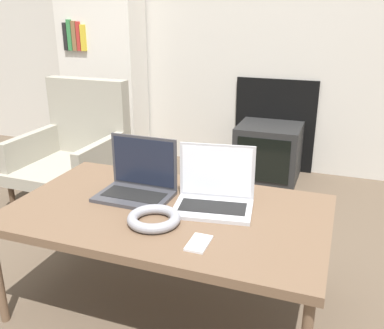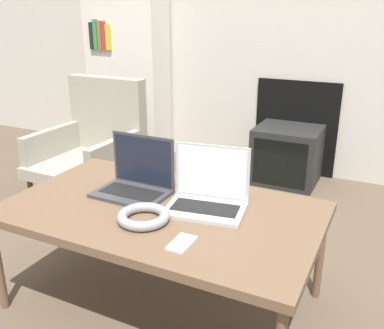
% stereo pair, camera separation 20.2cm
% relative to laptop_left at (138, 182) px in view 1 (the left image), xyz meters
% --- Properties ---
extents(wall_back, '(7.00, 0.08, 2.60)m').
position_rel_laptop_left_xyz_m(wall_back, '(0.18, 1.87, 0.75)').
color(wall_back, beige).
rests_on(wall_back, ground_plane).
extents(table, '(1.32, 0.77, 0.47)m').
position_rel_laptop_left_xyz_m(table, '(0.18, -0.09, -0.09)').
color(table, brown).
rests_on(table, ground_plane).
extents(laptop_left, '(0.33, 0.23, 0.26)m').
position_rel_laptop_left_xyz_m(laptop_left, '(0.00, 0.00, 0.00)').
color(laptop_left, '#38383D').
rests_on(laptop_left, table).
extents(laptop_right, '(0.35, 0.27, 0.26)m').
position_rel_laptop_left_xyz_m(laptop_right, '(0.36, -0.00, 0.00)').
color(laptop_right, '#B2B2B7').
rests_on(laptop_right, table).
extents(headphones, '(0.21, 0.21, 0.04)m').
position_rel_laptop_left_xyz_m(headphones, '(0.18, -0.23, -0.04)').
color(headphones, gray).
rests_on(headphones, table).
extents(phone, '(0.07, 0.12, 0.01)m').
position_rel_laptop_left_xyz_m(phone, '(0.40, -0.32, -0.06)').
color(phone, silver).
rests_on(phone, table).
extents(tv, '(0.48, 0.44, 0.43)m').
position_rel_laptop_left_xyz_m(tv, '(0.31, 1.60, -0.32)').
color(tv, black).
rests_on(tv, ground_plane).
extents(armchair, '(0.63, 0.68, 0.80)m').
position_rel_laptop_left_xyz_m(armchair, '(-0.92, 0.85, -0.17)').
color(armchair, gray).
rests_on(armchair, ground_plane).
extents(bookshelf, '(0.69, 0.32, 1.71)m').
position_rel_laptop_left_xyz_m(bookshelf, '(-1.16, 1.67, 0.32)').
color(bookshelf, silver).
rests_on(bookshelf, ground_plane).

